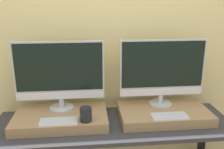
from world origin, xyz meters
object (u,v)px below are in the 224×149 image
object	(u,v)px
mug	(86,114)
monitor_left	(60,73)
monitor_right	(162,70)
keyboard_left	(59,121)
keyboard_right	(169,116)

from	to	relation	value
mug	monitor_left	bearing A→B (deg)	129.18
monitor_left	mug	size ratio (longest dim) A/B	6.60
monitor_right	keyboard_left	bearing A→B (deg)	-163.77
monitor_left	monitor_right	bearing A→B (deg)	0.00
monitor_right	mug	bearing A→B (deg)	-159.11
monitor_left	monitor_right	distance (m)	0.78
keyboard_right	mug	bearing A→B (deg)	180.00
monitor_left	mug	world-z (taller)	monitor_left
monitor_left	keyboard_right	bearing A→B (deg)	-16.23
keyboard_left	monitor_right	world-z (taller)	monitor_right
keyboard_left	monitor_right	bearing A→B (deg)	16.23
mug	monitor_right	world-z (taller)	monitor_right
keyboard_left	monitor_right	xyz separation A→B (m)	(0.78, 0.23, 0.28)
monitor_right	keyboard_right	world-z (taller)	monitor_right
mug	keyboard_right	bearing A→B (deg)	0.00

